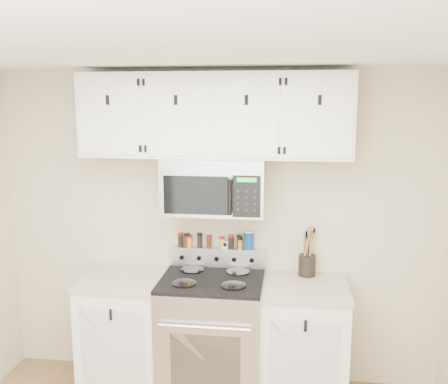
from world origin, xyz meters
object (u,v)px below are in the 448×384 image
microwave (214,186)px  salt_canister (249,240)px  range (212,335)px  utensil_crock (307,264)px

microwave → salt_canister: microwave is taller
range → microwave: bearing=89.8°
utensil_crock → microwave: bearing=-171.5°
utensil_crock → salt_canister: size_ratio=2.61×
range → microwave: 1.15m
range → utensil_crock: 0.91m
range → utensil_crock: bearing=18.1°
microwave → salt_canister: bearing=32.0°
utensil_crock → salt_canister: (-0.46, 0.05, 0.16)m
range → salt_canister: (0.25, 0.28, 0.69)m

